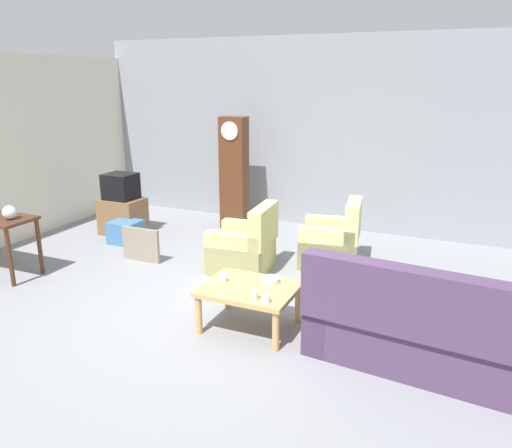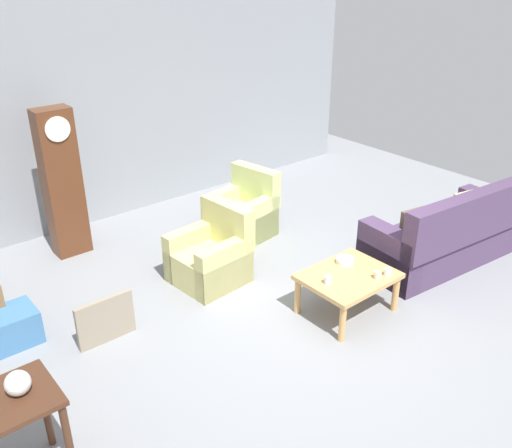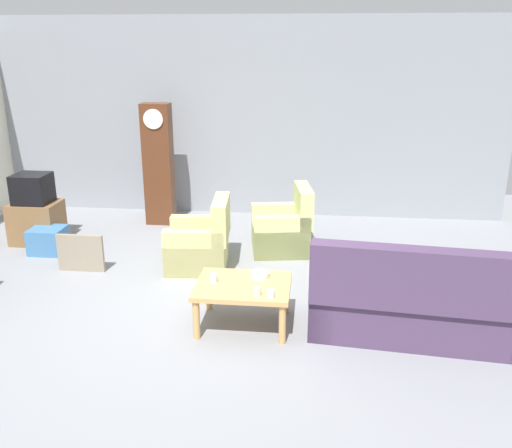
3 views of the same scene
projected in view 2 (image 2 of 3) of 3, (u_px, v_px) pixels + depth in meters
name	position (u px, v px, depth m)	size (l,w,h in m)	color
ground_plane	(293.00, 310.00, 6.06)	(10.40, 10.40, 0.00)	gray
garage_door_wall	(124.00, 105.00, 7.86)	(8.40, 0.16, 3.20)	gray
couch_floral	(445.00, 237.00, 6.86)	(2.18, 1.08, 1.04)	#4C3856
armchair_olive_near	(211.00, 257.00, 6.51)	(0.85, 0.82, 0.92)	#CCC67A
armchair_olive_far	(243.00, 214.00, 7.59)	(0.90, 0.88, 0.92)	#C8D183
coffee_table_wood	(348.00, 280.00, 5.87)	(0.96, 0.76, 0.46)	tan
grandfather_clock	(62.00, 184.00, 6.85)	(0.44, 0.30, 1.91)	#562D19
framed_picture_leaning	(106.00, 320.00, 5.47)	(0.60, 0.05, 0.49)	gray
storage_box_blue	(14.00, 326.00, 5.49)	(0.46, 0.42, 0.35)	teal
glass_dome_cloche	(18.00, 383.00, 3.74)	(0.18, 0.18, 0.18)	silver
cup_white_porcelain	(388.00, 272.00, 5.81)	(0.08, 0.08, 0.08)	white
cup_blue_rimmed	(328.00, 280.00, 5.66)	(0.07, 0.07, 0.09)	silver
cup_cream_tall	(378.00, 275.00, 5.75)	(0.07, 0.07, 0.08)	beige
bowl_white_stacked	(345.00, 261.00, 6.05)	(0.20, 0.20, 0.06)	white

